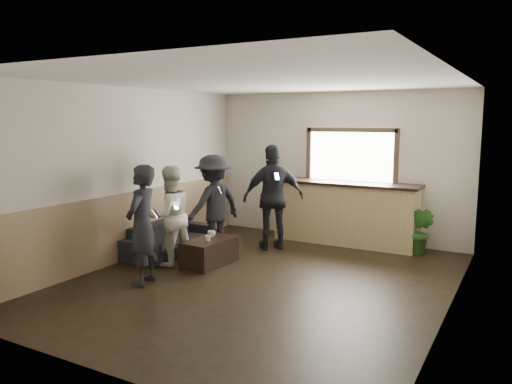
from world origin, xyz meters
The scene contains 12 objects.
ground centered at (0.00, 0.00, 0.00)m, with size 5.00×6.00×0.01m, color black.
room_shell centered at (-0.74, 0.00, 1.47)m, with size 5.01×6.01×2.80m.
bar_counter centered at (0.30, 2.70, 0.64)m, with size 2.70×0.68×2.13m.
sofa centered at (-2.10, 0.57, 0.27)m, with size 1.83×0.72×0.54m, color black.
coffee_table centered at (-1.11, 0.32, 0.20)m, with size 0.51×0.92×0.41m, color black.
cup_a centered at (-1.17, 0.47, 0.46)m, with size 0.13×0.13×0.10m, color silver.
cup_b centered at (-1.05, 0.20, 0.45)m, with size 0.10×0.10×0.09m, color silver.
potted_plant centered at (1.69, 2.53, 0.41)m, with size 0.45×0.36×0.82m, color #2D6623.
person_a centered at (-1.38, -0.91, 0.84)m, with size 0.55×0.70×1.68m.
person_b centered at (-1.65, 0.02, 0.79)m, with size 0.86×0.94×1.57m.
person_c centered at (-1.47, 0.97, 0.85)m, with size 0.92×1.23×1.69m.
person_d centered at (-0.68, 1.69, 0.93)m, with size 1.11×1.06×1.85m.
Camera 1 is at (3.27, -6.03, 2.28)m, focal length 35.00 mm.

